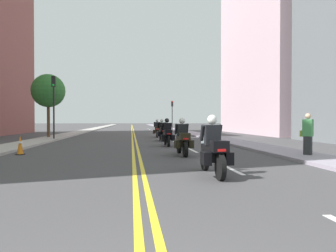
% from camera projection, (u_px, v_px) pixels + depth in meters
% --- Properties ---
extents(ground_plane, '(264.00, 264.00, 0.00)m').
position_uv_depth(ground_plane, '(133.00, 130.00, 49.09)').
color(ground_plane, '#403E41').
extents(sidewalk_left, '(2.01, 144.00, 0.12)m').
position_uv_depth(sidewalk_left, '(89.00, 130.00, 48.35)').
color(sidewalk_left, '#A39E99').
rests_on(sidewalk_left, ground).
extents(sidewalk_right, '(2.01, 144.00, 0.12)m').
position_uv_depth(sidewalk_right, '(175.00, 130.00, 49.84)').
color(sidewalk_right, gray).
rests_on(sidewalk_right, ground).
extents(centreline_yellow_inner, '(0.12, 132.00, 0.01)m').
position_uv_depth(centreline_yellow_inner, '(132.00, 130.00, 49.08)').
color(centreline_yellow_inner, yellow).
rests_on(centreline_yellow_inner, ground).
extents(centreline_yellow_outer, '(0.12, 132.00, 0.01)m').
position_uv_depth(centreline_yellow_outer, '(133.00, 130.00, 49.11)').
color(centreline_yellow_outer, yellow).
rests_on(centreline_yellow_outer, ground).
extents(lane_dashes_white, '(0.14, 56.40, 0.01)m').
position_uv_depth(lane_dashes_white, '(163.00, 136.00, 30.53)').
color(lane_dashes_white, silver).
rests_on(lane_dashes_white, ground).
extents(building_right_1, '(6.50, 17.84, 28.37)m').
position_uv_depth(building_right_1, '(271.00, 8.00, 36.09)').
color(building_right_1, '#C0A3AD').
rests_on(building_right_1, ground).
extents(motorcycle_0, '(0.76, 2.26, 1.61)m').
position_uv_depth(motorcycle_0, '(213.00, 151.00, 8.40)').
color(motorcycle_0, black).
rests_on(motorcycle_0, ground).
extents(motorcycle_1, '(0.76, 2.21, 1.58)m').
position_uv_depth(motorcycle_1, '(182.00, 140.00, 13.35)').
color(motorcycle_1, black).
rests_on(motorcycle_1, ground).
extents(motorcycle_2, '(0.76, 2.15, 1.60)m').
position_uv_depth(motorcycle_2, '(167.00, 135.00, 18.32)').
color(motorcycle_2, black).
rests_on(motorcycle_2, ground).
extents(motorcycle_3, '(0.77, 2.17, 1.59)m').
position_uv_depth(motorcycle_3, '(162.00, 132.00, 22.88)').
color(motorcycle_3, black).
rests_on(motorcycle_3, ground).
extents(motorcycle_4, '(0.78, 2.18, 1.60)m').
position_uv_depth(motorcycle_4, '(157.00, 130.00, 27.92)').
color(motorcycle_4, black).
rests_on(motorcycle_4, ground).
extents(traffic_cone_0, '(0.33, 0.33, 0.83)m').
position_uv_depth(traffic_cone_0, '(20.00, 145.00, 13.63)').
color(traffic_cone_0, black).
rests_on(traffic_cone_0, ground).
extents(traffic_light_near, '(0.28, 0.38, 4.75)m').
position_uv_depth(traffic_light_near, '(54.00, 96.00, 23.75)').
color(traffic_light_near, black).
rests_on(traffic_light_near, ground).
extents(traffic_light_far, '(0.28, 0.38, 4.41)m').
position_uv_depth(traffic_light_far, '(172.00, 110.00, 48.18)').
color(traffic_light_far, black).
rests_on(traffic_light_far, ground).
extents(pedestrian_0, '(0.43, 0.47, 1.74)m').
position_uv_depth(pedestrian_0, '(308.00, 135.00, 12.47)').
color(pedestrian_0, '#282A2C').
rests_on(pedestrian_0, ground).
extents(street_tree_0, '(2.71, 2.71, 5.27)m').
position_uv_depth(street_tree_0, '(48.00, 91.00, 26.26)').
color(street_tree_0, '#513A24').
rests_on(street_tree_0, ground).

